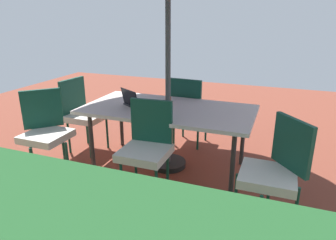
{
  "coord_description": "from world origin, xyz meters",
  "views": [
    {
      "loc": [
        -1.23,
        3.23,
        1.79
      ],
      "look_at": [
        0.0,
        0.0,
        0.6
      ],
      "focal_mm": 33.07,
      "sensor_mm": 36.0,
      "label": 1
    }
  ],
  "objects_px": {
    "chair_east": "(83,111)",
    "cup": "(168,100)",
    "chair_northeast": "(45,129)",
    "chair_northwest": "(275,169)",
    "chair_north": "(147,145)",
    "dining_table": "(168,112)",
    "chair_south": "(189,108)",
    "laptop": "(135,103)"
  },
  "relations": [
    {
      "from": "chair_northeast",
      "to": "chair_south",
      "type": "distance_m",
      "value": 1.89
    },
    {
      "from": "chair_east",
      "to": "chair_northwest",
      "type": "height_order",
      "value": "same"
    },
    {
      "from": "laptop",
      "to": "chair_south",
      "type": "bearing_deg",
      "value": -86.96
    },
    {
      "from": "chair_east",
      "to": "laptop",
      "type": "distance_m",
      "value": 0.9
    },
    {
      "from": "dining_table",
      "to": "chair_east",
      "type": "relative_size",
      "value": 2.02
    },
    {
      "from": "dining_table",
      "to": "laptop",
      "type": "distance_m",
      "value": 0.41
    },
    {
      "from": "chair_south",
      "to": "chair_northwest",
      "type": "height_order",
      "value": "same"
    },
    {
      "from": "chair_north",
      "to": "chair_east",
      "type": "relative_size",
      "value": 1.0
    },
    {
      "from": "dining_table",
      "to": "chair_south",
      "type": "distance_m",
      "value": 0.74
    },
    {
      "from": "chair_northeast",
      "to": "chair_north",
      "type": "distance_m",
      "value": 1.26
    },
    {
      "from": "chair_east",
      "to": "chair_northeast",
      "type": "bearing_deg",
      "value": -173.54
    },
    {
      "from": "chair_north",
      "to": "chair_northeast",
      "type": "bearing_deg",
      "value": 176.79
    },
    {
      "from": "laptop",
      "to": "cup",
      "type": "height_order",
      "value": "laptop"
    },
    {
      "from": "chair_northeast",
      "to": "chair_north",
      "type": "relative_size",
      "value": 1.0
    },
    {
      "from": "chair_northeast",
      "to": "chair_north",
      "type": "bearing_deg",
      "value": -44.97
    },
    {
      "from": "chair_northwest",
      "to": "laptop",
      "type": "bearing_deg",
      "value": -151.68
    },
    {
      "from": "chair_northeast",
      "to": "chair_east",
      "type": "relative_size",
      "value": 1.0
    },
    {
      "from": "dining_table",
      "to": "chair_northwest",
      "type": "relative_size",
      "value": 2.02
    },
    {
      "from": "dining_table",
      "to": "chair_east",
      "type": "distance_m",
      "value": 1.25
    },
    {
      "from": "chair_east",
      "to": "cup",
      "type": "distance_m",
      "value": 1.2
    },
    {
      "from": "chair_north",
      "to": "cup",
      "type": "height_order",
      "value": "chair_north"
    },
    {
      "from": "chair_north",
      "to": "chair_northwest",
      "type": "bearing_deg",
      "value": -7.42
    },
    {
      "from": "chair_south",
      "to": "chair_east",
      "type": "height_order",
      "value": "same"
    },
    {
      "from": "laptop",
      "to": "chair_northwest",
      "type": "bearing_deg",
      "value": -170.76
    },
    {
      "from": "chair_east",
      "to": "laptop",
      "type": "xyz_separation_m",
      "value": [
        -0.85,
        0.13,
        0.24
      ]
    },
    {
      "from": "chair_north",
      "to": "chair_east",
      "type": "bearing_deg",
      "value": 147.05
    },
    {
      "from": "dining_table",
      "to": "chair_northeast",
      "type": "relative_size",
      "value": 2.02
    },
    {
      "from": "chair_north",
      "to": "chair_northwest",
      "type": "distance_m",
      "value": 1.22
    },
    {
      "from": "dining_table",
      "to": "chair_northwest",
      "type": "height_order",
      "value": "chair_northwest"
    },
    {
      "from": "chair_east",
      "to": "laptop",
      "type": "bearing_deg",
      "value": -92.58
    },
    {
      "from": "dining_table",
      "to": "chair_east",
      "type": "height_order",
      "value": "chair_east"
    },
    {
      "from": "chair_northeast",
      "to": "chair_south",
      "type": "xyz_separation_m",
      "value": [
        -1.27,
        -1.39,
        0.0
      ]
    },
    {
      "from": "cup",
      "to": "chair_south",
      "type": "bearing_deg",
      "value": -101.33
    },
    {
      "from": "chair_northeast",
      "to": "chair_east",
      "type": "bearing_deg",
      "value": 44.91
    },
    {
      "from": "chair_east",
      "to": "chair_north",
      "type": "bearing_deg",
      "value": -113.15
    },
    {
      "from": "chair_northeast",
      "to": "chair_east",
      "type": "distance_m",
      "value": 0.72
    },
    {
      "from": "chair_northwest",
      "to": "chair_east",
      "type": "bearing_deg",
      "value": -147.32
    },
    {
      "from": "chair_northeast",
      "to": "chair_east",
      "type": "height_order",
      "value": "same"
    },
    {
      "from": "chair_northeast",
      "to": "cup",
      "type": "distance_m",
      "value": 1.46
    },
    {
      "from": "chair_northwest",
      "to": "cup",
      "type": "xyz_separation_m",
      "value": [
        1.31,
        -0.92,
        0.24
      ]
    },
    {
      "from": "dining_table",
      "to": "laptop",
      "type": "xyz_separation_m",
      "value": [
        0.39,
        0.08,
        0.1
      ]
    },
    {
      "from": "chair_northeast",
      "to": "chair_northwest",
      "type": "distance_m",
      "value": 2.48
    }
  ]
}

